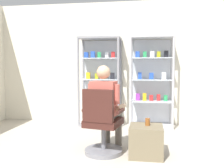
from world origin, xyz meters
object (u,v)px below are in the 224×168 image
object	(u,v)px
display_cabinet_right	(151,81)
storage_crate	(146,141)
display_cabinet_left	(101,81)
office_chair	(102,128)
tea_glass	(148,122)
seated_shopkeeper	(106,104)

from	to	relation	value
display_cabinet_right	storage_crate	xyz separation A→B (m)	(-0.09, -1.75, -0.75)
display_cabinet_left	office_chair	world-z (taller)	display_cabinet_left
storage_crate	tea_glass	distance (m)	0.27
display_cabinet_right	storage_crate	bearing A→B (deg)	-92.97
display_cabinet_right	storage_crate	world-z (taller)	display_cabinet_right
tea_glass	display_cabinet_right	bearing A→B (deg)	87.60
display_cabinet_left	office_chair	bearing A→B (deg)	-77.91
storage_crate	tea_glass	size ratio (longest dim) A/B	4.51
storage_crate	office_chair	bearing A→B (deg)	-177.10
display_cabinet_left	display_cabinet_right	size ratio (longest dim) A/B	1.00
storage_crate	tea_glass	bearing A→B (deg)	56.84
storage_crate	seated_shopkeeper	bearing A→B (deg)	167.83
display_cabinet_left	display_cabinet_right	bearing A→B (deg)	-0.01
seated_shopkeeper	storage_crate	world-z (taller)	seated_shopkeeper
display_cabinet_right	office_chair	xyz separation A→B (m)	(-0.72, -1.79, -0.57)
display_cabinet_left	storage_crate	bearing A→B (deg)	-60.07
seated_shopkeeper	storage_crate	distance (m)	0.79
storage_crate	tea_glass	xyz separation A→B (m)	(0.02, 0.03, 0.27)
office_chair	storage_crate	world-z (taller)	office_chair
display_cabinet_right	tea_glass	world-z (taller)	display_cabinet_right
office_chair	storage_crate	xyz separation A→B (m)	(0.63, 0.03, -0.18)
office_chair	seated_shopkeeper	xyz separation A→B (m)	(0.03, 0.16, 0.32)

